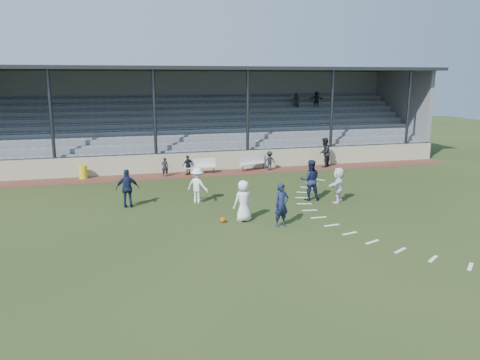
% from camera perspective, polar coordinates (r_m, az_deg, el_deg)
% --- Properties ---
extents(ground, '(90.00, 90.00, 0.00)m').
position_cam_1_polar(ground, '(19.58, 1.92, -5.24)').
color(ground, '#2A3817').
rests_on(ground, ground).
extents(cinder_track, '(34.00, 2.00, 0.02)m').
position_cam_1_polar(cinder_track, '(29.46, -4.07, 0.78)').
color(cinder_track, '#552D22').
rests_on(cinder_track, ground).
extents(retaining_wall, '(34.00, 0.18, 1.20)m').
position_cam_1_polar(retaining_wall, '(30.36, -4.47, 2.26)').
color(retaining_wall, '#B3AC8A').
rests_on(retaining_wall, ground).
extents(bench_left, '(2.01, 0.48, 0.95)m').
position_cam_1_polar(bench_left, '(29.38, -4.89, 1.88)').
color(bench_left, silver).
rests_on(bench_left, cinder_track).
extents(bench_right, '(2.01, 1.17, 0.95)m').
position_cam_1_polar(bench_right, '(30.46, 1.56, 2.30)').
color(bench_right, silver).
rests_on(bench_right, cinder_track).
extents(trash_bin, '(0.49, 0.49, 0.78)m').
position_cam_1_polar(trash_bin, '(29.37, -18.57, 0.92)').
color(trash_bin, gold).
rests_on(trash_bin, cinder_track).
extents(football, '(0.23, 0.23, 0.23)m').
position_cam_1_polar(football, '(19.59, -2.10, -4.87)').
color(football, '#C24B0B').
rests_on(football, ground).
extents(player_white_lead, '(0.96, 0.74, 1.76)m').
position_cam_1_polar(player_white_lead, '(19.57, 0.42, -2.57)').
color(player_white_lead, white).
rests_on(player_white_lead, ground).
extents(player_navy_lead, '(0.74, 0.58, 1.79)m').
position_cam_1_polar(player_navy_lead, '(18.96, 5.08, -3.05)').
color(player_navy_lead, '#161E3D').
rests_on(player_navy_lead, ground).
extents(player_navy_mid, '(1.12, 0.96, 2.01)m').
position_cam_1_polar(player_navy_mid, '(23.21, 8.56, 0.00)').
color(player_navy_mid, '#161E3D').
rests_on(player_navy_mid, ground).
extents(player_white_wing, '(1.25, 1.21, 1.71)m').
position_cam_1_polar(player_white_wing, '(22.54, -5.20, -0.66)').
color(player_white_wing, white).
rests_on(player_white_wing, ground).
extents(player_navy_wing, '(1.09, 0.53, 1.81)m').
position_cam_1_polar(player_navy_wing, '(22.25, -13.54, -1.01)').
color(player_navy_wing, '#161E3D').
rests_on(player_navy_wing, ground).
extents(player_white_back, '(1.48, 1.48, 1.71)m').
position_cam_1_polar(player_white_back, '(23.05, 11.90, -0.59)').
color(player_white_back, white).
rests_on(player_white_back, ground).
extents(official, '(1.20, 1.21, 1.97)m').
position_cam_1_polar(official, '(31.90, 10.25, 3.33)').
color(official, black).
rests_on(official, cinder_track).
extents(sub_left_near, '(0.48, 0.38, 1.16)m').
position_cam_1_polar(sub_left_near, '(28.83, -9.14, 1.59)').
color(sub_left_near, black).
rests_on(sub_left_near, cinder_track).
extents(sub_left_far, '(0.78, 0.56, 1.22)m').
position_cam_1_polar(sub_left_far, '(29.04, -6.36, 1.82)').
color(sub_left_far, black).
rests_on(sub_left_far, cinder_track).
extents(sub_right, '(0.83, 0.51, 1.24)m').
position_cam_1_polar(sub_right, '(30.42, 3.61, 2.36)').
color(sub_right, black).
rests_on(sub_right, cinder_track).
extents(grandstand, '(34.60, 9.00, 6.61)m').
position_cam_1_polar(grandstand, '(34.74, -5.97, 6.18)').
color(grandstand, slate).
rests_on(grandstand, ground).
extents(penalty_arc, '(3.89, 14.63, 0.01)m').
position_cam_1_polar(penalty_arc, '(21.12, 12.71, -4.21)').
color(penalty_arc, white).
rests_on(penalty_arc, ground).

